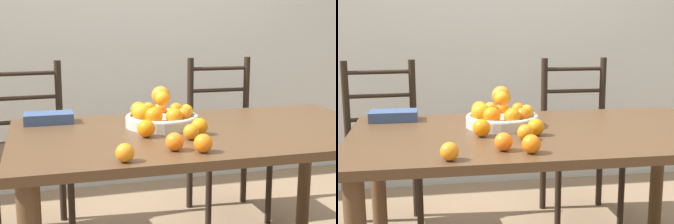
% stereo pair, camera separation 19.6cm
% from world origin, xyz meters
% --- Properties ---
extents(wall_back, '(8.00, 0.06, 2.60)m').
position_xyz_m(wall_back, '(0.00, 1.52, 1.30)').
color(wall_back, beige).
rests_on(wall_back, ground_plane).
extents(dining_table, '(1.62, 0.89, 0.73)m').
position_xyz_m(dining_table, '(0.00, 0.00, 0.64)').
color(dining_table, '#4C331E').
rests_on(dining_table, ground_plane).
extents(fruit_bowl, '(0.32, 0.32, 0.18)m').
position_xyz_m(fruit_bowl, '(-0.16, 0.12, 0.78)').
color(fruit_bowl, '#B2B7B2').
rests_on(fruit_bowl, dining_table).
extents(orange_loose_0, '(0.06, 0.06, 0.06)m').
position_xyz_m(orange_loose_0, '(-0.11, -0.15, 0.77)').
color(orange_loose_0, orange).
rests_on(orange_loose_0, dining_table).
extents(orange_loose_1, '(0.06, 0.06, 0.06)m').
position_xyz_m(orange_loose_1, '(-0.42, -0.38, 0.77)').
color(orange_loose_1, orange).
rests_on(orange_loose_1, dining_table).
extents(orange_loose_2, '(0.07, 0.07, 0.07)m').
position_xyz_m(orange_loose_2, '(-0.05, -0.08, 0.77)').
color(orange_loose_2, orange).
rests_on(orange_loose_2, dining_table).
extents(orange_loose_3, '(0.07, 0.07, 0.07)m').
position_xyz_m(orange_loose_3, '(-0.22, -0.29, 0.77)').
color(orange_loose_3, orange).
rests_on(orange_loose_3, dining_table).
extents(orange_loose_4, '(0.07, 0.07, 0.07)m').
position_xyz_m(orange_loose_4, '(-0.13, -0.34, 0.77)').
color(orange_loose_4, orange).
rests_on(orange_loose_4, dining_table).
extents(orange_loose_5, '(0.07, 0.07, 0.07)m').
position_xyz_m(orange_loose_5, '(-0.27, -0.06, 0.77)').
color(orange_loose_5, orange).
rests_on(orange_loose_5, dining_table).
extents(chair_left, '(0.45, 0.43, 0.97)m').
position_xyz_m(chair_left, '(-0.74, 0.78, 0.48)').
color(chair_left, black).
rests_on(chair_left, ground_plane).
extents(chair_right, '(0.42, 0.40, 0.97)m').
position_xyz_m(chair_right, '(0.43, 0.78, 0.48)').
color(chair_right, black).
rests_on(chair_right, ground_plane).
extents(book_stack, '(0.22, 0.13, 0.05)m').
position_xyz_m(book_stack, '(-0.64, 0.32, 0.76)').
color(book_stack, '#334770').
rests_on(book_stack, dining_table).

